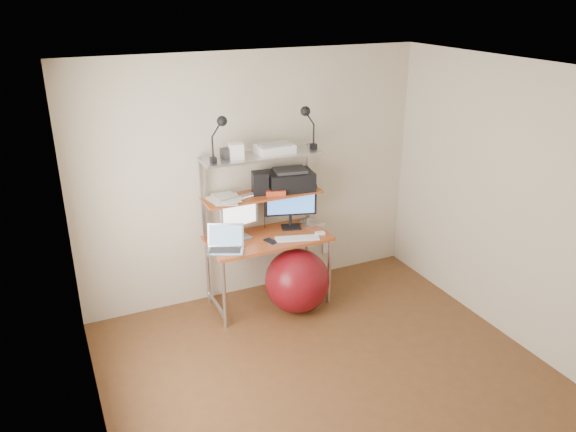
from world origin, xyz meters
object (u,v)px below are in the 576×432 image
object	(u,v)px
monitor_silver	(239,214)
laptop	(226,244)
exercise_ball	(297,281)
monitor_black	(290,203)
printer	(290,180)

from	to	relation	value
monitor_silver	laptop	distance (m)	0.35
laptop	exercise_ball	distance (m)	0.84
monitor_black	printer	xyz separation A→B (m)	(-0.00, 0.00, 0.24)
laptop	exercise_ball	size ratio (longest dim) A/B	0.65
monitor_black	exercise_ball	xyz separation A→B (m)	(-0.10, -0.38, -0.69)
monitor_silver	monitor_black	xyz separation A→B (m)	(0.56, 0.04, 0.02)
monitor_silver	monitor_black	size ratio (longest dim) A/B	0.87
monitor_silver	exercise_ball	xyz separation A→B (m)	(0.46, -0.34, -0.67)
monitor_black	printer	bearing A→B (deg)	134.44
monitor_silver	printer	world-z (taller)	printer
printer	monitor_silver	bearing A→B (deg)	-167.01
monitor_silver	monitor_black	world-z (taller)	monitor_black
laptop	printer	distance (m)	0.93
laptop	exercise_ball	world-z (taller)	laptop
monitor_silver	printer	bearing A→B (deg)	-10.35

